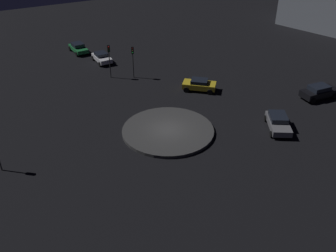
{
  "coord_description": "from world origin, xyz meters",
  "views": [
    {
      "loc": [
        15.2,
        27.74,
        20.07
      ],
      "look_at": [
        0.0,
        0.0,
        0.69
      ],
      "focal_mm": 39.76,
      "sensor_mm": 36.0,
      "label": 1
    }
  ],
  "objects_px": {
    "car_yellow": "(199,85)",
    "car_grey": "(278,122)",
    "car_green": "(78,48)",
    "car_black": "(319,92)",
    "traffic_light_south": "(109,55)",
    "traffic_light_south_near": "(133,56)",
    "car_white": "(102,57)"
  },
  "relations": [
    {
      "from": "car_yellow",
      "to": "car_grey",
      "type": "xyz_separation_m",
      "value": [
        -2.21,
        11.31,
        -0.02
      ]
    },
    {
      "from": "car_green",
      "to": "car_black",
      "type": "distance_m",
      "value": 34.81
    },
    {
      "from": "traffic_light_south",
      "to": "car_yellow",
      "type": "bearing_deg",
      "value": 41.99
    },
    {
      "from": "car_grey",
      "to": "car_black",
      "type": "relative_size",
      "value": 1.02
    },
    {
      "from": "car_grey",
      "to": "traffic_light_south_near",
      "type": "distance_m",
      "value": 20.29
    },
    {
      "from": "car_grey",
      "to": "car_black",
      "type": "height_order",
      "value": "car_black"
    },
    {
      "from": "car_green",
      "to": "car_black",
      "type": "bearing_deg",
      "value": -148.48
    },
    {
      "from": "car_yellow",
      "to": "car_black",
      "type": "bearing_deg",
      "value": 4.09
    },
    {
      "from": "car_green",
      "to": "traffic_light_south_near",
      "type": "xyz_separation_m",
      "value": [
        -3.54,
        12.58,
        2.22
      ]
    },
    {
      "from": "car_yellow",
      "to": "car_grey",
      "type": "relative_size",
      "value": 0.9
    },
    {
      "from": "car_black",
      "to": "traffic_light_south_near",
      "type": "xyz_separation_m",
      "value": [
        16.61,
        -15.81,
        2.13
      ]
    },
    {
      "from": "car_white",
      "to": "traffic_light_south_near",
      "type": "relative_size",
      "value": 0.92
    },
    {
      "from": "car_yellow",
      "to": "car_grey",
      "type": "distance_m",
      "value": 11.52
    },
    {
      "from": "car_green",
      "to": "traffic_light_south",
      "type": "distance_m",
      "value": 11.43
    },
    {
      "from": "car_white",
      "to": "car_black",
      "type": "relative_size",
      "value": 0.84
    },
    {
      "from": "car_yellow",
      "to": "traffic_light_south_near",
      "type": "distance_m",
      "value": 9.41
    },
    {
      "from": "car_green",
      "to": "traffic_light_south",
      "type": "relative_size",
      "value": 0.94
    },
    {
      "from": "car_green",
      "to": "traffic_light_south_near",
      "type": "bearing_deg",
      "value": -168.12
    },
    {
      "from": "car_white",
      "to": "car_yellow",
      "type": "bearing_deg",
      "value": 25.1
    },
    {
      "from": "car_yellow",
      "to": "traffic_light_south_near",
      "type": "bearing_deg",
      "value": 167.72
    },
    {
      "from": "car_yellow",
      "to": "traffic_light_south_near",
      "type": "height_order",
      "value": "traffic_light_south_near"
    },
    {
      "from": "car_black",
      "to": "traffic_light_south_near",
      "type": "relative_size",
      "value": 1.09
    },
    {
      "from": "car_black",
      "to": "car_green",
      "type": "bearing_deg",
      "value": 130.28
    },
    {
      "from": "car_yellow",
      "to": "car_white",
      "type": "bearing_deg",
      "value": 157.73
    },
    {
      "from": "car_green",
      "to": "traffic_light_south_near",
      "type": "height_order",
      "value": "traffic_light_south_near"
    },
    {
      "from": "car_yellow",
      "to": "traffic_light_south",
      "type": "height_order",
      "value": "traffic_light_south"
    },
    {
      "from": "car_white",
      "to": "traffic_light_south_near",
      "type": "height_order",
      "value": "traffic_light_south_near"
    },
    {
      "from": "traffic_light_south",
      "to": "traffic_light_south_near",
      "type": "relative_size",
      "value": 1.05
    },
    {
      "from": "car_yellow",
      "to": "car_white",
      "type": "xyz_separation_m",
      "value": [
        7.22,
        -14.47,
        -0.05
      ]
    },
    {
      "from": "car_yellow",
      "to": "traffic_light_south",
      "type": "distance_m",
      "value": 12.16
    },
    {
      "from": "car_grey",
      "to": "car_yellow",
      "type": "bearing_deg",
      "value": -137.75
    },
    {
      "from": "car_white",
      "to": "traffic_light_south_near",
      "type": "xyz_separation_m",
      "value": [
        -1.78,
        7.12,
        2.26
      ]
    }
  ]
}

